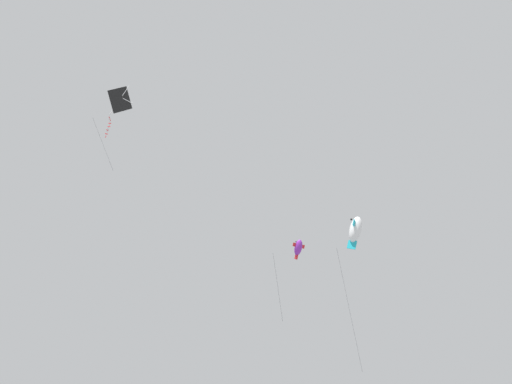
% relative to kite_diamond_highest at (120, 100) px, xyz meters
% --- Properties ---
extents(kite_diamond_highest, '(2.27, 2.17, 5.86)m').
position_rel_kite_diamond_highest_xyz_m(kite_diamond_highest, '(0.00, 0.00, 0.00)').
color(kite_diamond_highest, black).
extents(kite_fish_mid_left, '(1.82, 1.48, 9.32)m').
position_rel_kite_diamond_highest_xyz_m(kite_fish_mid_left, '(10.42, 11.55, -8.80)').
color(kite_fish_mid_left, white).
extents(kite_fish_upper_right, '(2.63, 2.41, 5.32)m').
position_rel_kite_diamond_highest_xyz_m(kite_fish_upper_right, '(5.24, 12.45, -8.36)').
color(kite_fish_upper_right, purple).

